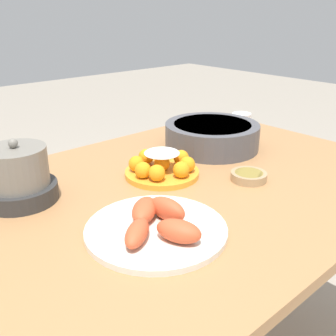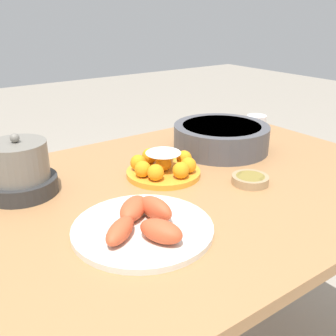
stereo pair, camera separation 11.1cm
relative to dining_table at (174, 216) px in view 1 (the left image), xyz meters
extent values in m
cylinder|color=#A87547|center=(0.66, 0.42, -0.30)|extent=(0.06, 0.06, 0.72)
cube|color=#A87547|center=(0.00, 0.00, 0.08)|extent=(1.42, 0.94, 0.03)
cylinder|color=gold|center=(0.02, 0.08, 0.10)|extent=(0.22, 0.22, 0.02)
sphere|color=orange|center=(0.10, 0.08, 0.13)|extent=(0.05, 0.05, 0.05)
sphere|color=orange|center=(0.07, 0.14, 0.13)|extent=(0.05, 0.05, 0.05)
sphere|color=orange|center=(0.03, 0.16, 0.13)|extent=(0.05, 0.05, 0.05)
sphere|color=orange|center=(-0.03, 0.13, 0.13)|extent=(0.05, 0.05, 0.05)
sphere|color=orange|center=(-0.05, 0.08, 0.13)|extent=(0.05, 0.05, 0.05)
sphere|color=orange|center=(-0.03, 0.04, 0.13)|extent=(0.05, 0.05, 0.05)
sphere|color=orange|center=(0.03, 0.01, 0.13)|extent=(0.05, 0.05, 0.05)
sphere|color=orange|center=(0.07, 0.03, 0.13)|extent=(0.05, 0.05, 0.05)
ellipsoid|color=white|center=(0.02, 0.08, 0.16)|extent=(0.10, 0.10, 0.02)
sphere|color=orange|center=(0.02, 0.08, 0.13)|extent=(0.05, 0.05, 0.05)
cylinder|color=#4C4C51|center=(0.32, 0.15, 0.14)|extent=(0.33, 0.33, 0.09)
cylinder|color=brown|center=(0.32, 0.15, 0.18)|extent=(0.27, 0.27, 0.01)
cylinder|color=tan|center=(0.19, -0.11, 0.10)|extent=(0.10, 0.10, 0.02)
cylinder|color=olive|center=(0.19, -0.11, 0.11)|extent=(0.08, 0.08, 0.01)
cylinder|color=silver|center=(-0.19, -0.15, 0.10)|extent=(0.32, 0.32, 0.01)
ellipsoid|color=#D1512D|center=(-0.15, -0.14, 0.13)|extent=(0.06, 0.10, 0.05)
ellipsoid|color=#D1512D|center=(-0.19, -0.10, 0.13)|extent=(0.12, 0.11, 0.04)
ellipsoid|color=#D1512D|center=(-0.26, -0.17, 0.13)|extent=(0.11, 0.10, 0.04)
ellipsoid|color=#D1512D|center=(-0.19, -0.22, 0.13)|extent=(0.09, 0.11, 0.05)
cylinder|color=white|center=(0.57, 0.22, 0.13)|extent=(0.08, 0.08, 0.07)
cylinder|color=#2D2D2D|center=(-0.35, 0.20, 0.11)|extent=(0.19, 0.19, 0.04)
cylinder|color=slate|center=(-0.35, 0.20, 0.19)|extent=(0.15, 0.15, 0.10)
sphere|color=slate|center=(-0.35, 0.20, 0.25)|extent=(0.02, 0.02, 0.02)
camera|label=1|loc=(-0.67, -0.73, 0.56)|focal=42.00mm
camera|label=2|loc=(-0.59, -0.80, 0.56)|focal=42.00mm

